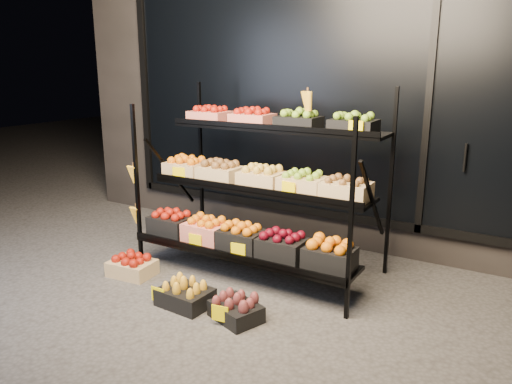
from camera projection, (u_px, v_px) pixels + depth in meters
The scene contains 8 objects.
ground at pixel (219, 296), 4.08m from camera, with size 24.00×24.00×0.00m, color #514F4C.
building at pixel (344, 72), 5.80m from camera, with size 6.00×2.08×3.50m.
display_rack at pixel (256, 187), 4.39m from camera, with size 2.18×1.02×1.73m.
tag_floor_a at pixel (158, 300), 3.88m from camera, with size 0.13×0.01×0.12m, color #FFDE00.
tag_floor_b at pixel (220, 319), 3.59m from camera, with size 0.13×0.01×0.12m, color #FFDE00.
floor_crate_left at pixel (132, 265), 4.46m from camera, with size 0.41×0.32×0.20m.
floor_crate_midleft at pixel (185, 294), 3.90m from camera, with size 0.42×0.32×0.20m.
floor_crate_right at pixel (236, 308), 3.68m from camera, with size 0.44×0.38×0.19m.
Camera 1 is at (2.17, -3.06, 1.84)m, focal length 35.00 mm.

